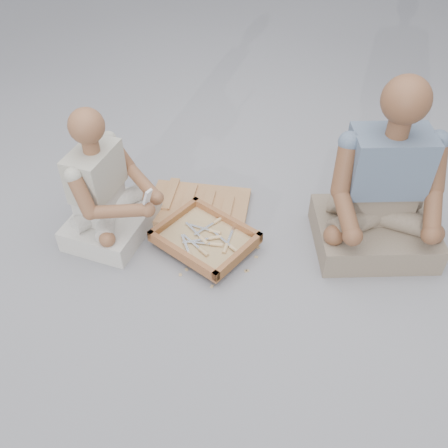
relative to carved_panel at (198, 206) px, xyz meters
The scene contains 30 objects.
ground 0.59m from the carved_panel, 54.69° to the right, with size 60.00×60.00×0.00m, color gray.
carved_panel is the anchor object (origin of this frame).
tool_tray 0.34m from the carved_panel, 53.62° to the right, with size 0.59×0.51×0.07m.
chisel_0 0.44m from the carved_panel, 39.10° to the right, with size 0.06×0.22×0.02m.
chisel_1 0.41m from the carved_panel, 48.52° to the right, with size 0.21×0.09×0.02m.
chisel_2 0.48m from the carved_panel, 66.17° to the right, with size 0.17×0.17×0.02m.
chisel_3 0.47m from the carved_panel, 36.45° to the right, with size 0.21×0.10×0.02m.
chisel_4 0.30m from the carved_panel, 45.09° to the right, with size 0.22×0.04×0.02m.
chisel_5 0.36m from the carved_panel, 48.45° to the right, with size 0.18×0.16×0.02m.
chisel_6 0.35m from the carved_panel, 57.05° to the right, with size 0.20×0.12×0.02m.
chisel_7 0.24m from the carved_panel, 34.11° to the right, with size 0.09×0.21×0.02m.
chisel_8 0.44m from the carved_panel, 58.24° to the right, with size 0.21×0.10×0.02m.
wood_chip_0 0.60m from the carved_panel, 33.62° to the right, with size 0.02×0.01×0.00m, color tan.
wood_chip_1 0.15m from the carved_panel, 93.12° to the right, with size 0.02×0.01×0.00m, color tan.
wood_chip_2 0.54m from the carved_panel, 23.35° to the right, with size 0.02×0.01×0.00m, color tan.
wood_chip_3 0.41m from the carved_panel, 69.96° to the right, with size 0.02×0.01×0.00m, color tan.
wood_chip_4 0.52m from the carved_panel, 67.80° to the right, with size 0.02×0.01×0.00m, color tan.
wood_chip_5 0.21m from the carved_panel, 42.73° to the right, with size 0.02×0.01×0.00m, color tan.
wood_chip_6 0.50m from the carved_panel, 16.65° to the right, with size 0.02×0.01×0.00m, color tan.
wood_chip_7 0.56m from the carved_panel, 70.62° to the right, with size 0.02×0.01×0.00m, color tan.
wood_chip_8 0.56m from the carved_panel, 44.40° to the right, with size 0.02×0.01×0.00m, color tan.
wood_chip_9 0.65m from the carved_panel, 54.03° to the right, with size 0.02×0.01×0.00m, color tan.
wood_chip_10 0.29m from the carved_panel, 113.42° to the right, with size 0.02×0.01×0.00m, color tan.
wood_chip_11 0.31m from the carved_panel, 64.92° to the right, with size 0.02×0.01×0.00m, color tan.
wood_chip_12 0.42m from the carved_panel, ahead, with size 0.02×0.01×0.00m, color tan.
wood_chip_13 0.41m from the carved_panel, 73.33° to the right, with size 0.02×0.01×0.00m, color tan.
wood_chip_14 0.60m from the carved_panel, 34.66° to the right, with size 0.02×0.01×0.00m, color tan.
craftsman 0.60m from the carved_panel, 131.01° to the right, with size 0.57×0.57×0.81m.
companion 1.11m from the carved_panel, 11.17° to the left, with size 0.82×0.77×1.02m.
mobile_phone 0.57m from the carved_panel, 96.82° to the right, with size 0.05×0.05×0.10m.
Camera 1 is at (0.89, -1.56, 2.05)m, focal length 40.00 mm.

